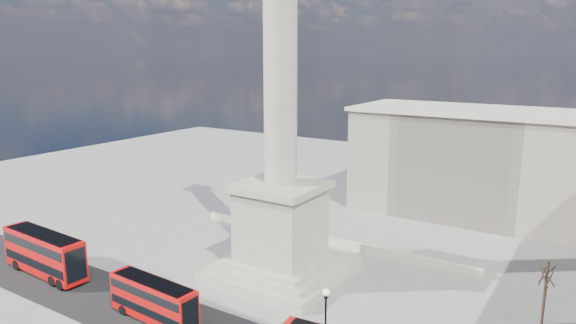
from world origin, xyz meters
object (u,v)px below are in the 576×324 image
Objects in this scene: victorian_lamp at (326,321)px; nelsons_column at (281,164)px; red_bus_b at (154,300)px; red_bus_a at (45,253)px.

nelsons_column is at bearing 134.90° from victorian_lamp.
victorian_lamp is (16.94, 2.61, 1.78)m from red_bus_b.
nelsons_column reaches higher than red_bus_b.
nelsons_column is 20.18m from victorian_lamp.
nelsons_column is 7.52× the size of victorian_lamp.
red_bus_a is (-22.38, -14.82, -10.29)m from nelsons_column.
nelsons_column is at bearing 36.17° from red_bus_a.
red_bus_b is at bearing -105.22° from nelsons_column.
victorian_lamp is (35.13, 2.03, 1.28)m from red_bus_a.
red_bus_a is 35.21m from victorian_lamp.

